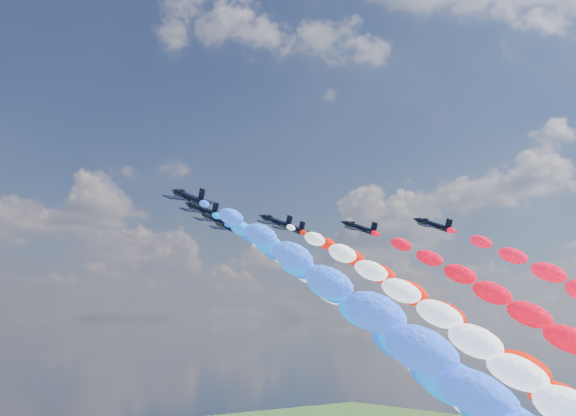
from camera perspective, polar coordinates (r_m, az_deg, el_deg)
jet_0 at (r=112.31m, az=-7.48°, el=0.82°), size 8.15×10.92×5.63m
trail_0 at (r=75.69m, az=11.95°, el=-14.34°), size 6.62×92.05×55.44m
jet_1 at (r=124.80m, az=-6.46°, el=-0.12°), size 8.13×10.90×5.63m
trail_1 at (r=88.30m, az=10.57°, el=-13.49°), size 6.62×92.05×55.44m
jet_2 at (r=135.72m, az=-5.54°, el=-0.79°), size 8.36×11.07×5.63m
trail_2 at (r=99.43m, az=9.92°, el=-12.91°), size 6.62×92.05×55.44m
jet_3 at (r=139.52m, az=-0.90°, el=-1.03°), size 7.97×10.79×5.63m
trail_3 at (r=106.12m, az=15.46°, el=-12.44°), size 6.62×92.05×55.44m
jet_4 at (r=147.86m, az=-4.55°, el=-1.42°), size 8.14×10.91×5.63m
trail_4 at (r=111.86m, az=9.53°, el=-12.40°), size 6.62×92.05×55.44m
jet_5 at (r=147.99m, az=0.11°, el=-1.45°), size 7.92×10.75×5.63m
trail_5 at (r=114.99m, az=15.52°, el=-12.10°), size 6.62×92.05×55.44m
jet_6 at (r=149.62m, az=5.40°, el=-1.49°), size 8.47×11.15×5.63m
jet_7 at (r=146.75m, az=10.84°, el=-1.25°), size 7.90×10.74×5.63m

